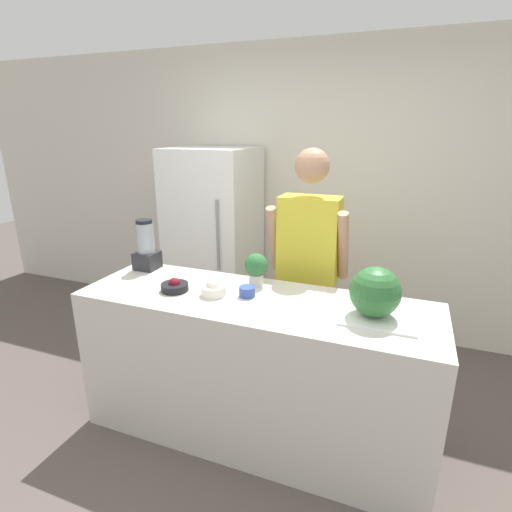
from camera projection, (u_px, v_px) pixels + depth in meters
name	position (u px, v px, depth m)	size (l,w,h in m)	color
ground_plane	(233.00, 468.00, 2.30)	(14.00, 14.00, 0.00)	#564C47
wall_back	(320.00, 193.00, 3.67)	(8.00, 0.06, 2.60)	silver
counter_island	(254.00, 368.00, 2.45)	(2.09, 0.66, 0.93)	beige
refrigerator	(215.00, 241.00, 3.76)	(0.74, 0.74, 1.71)	white
person	(308.00, 271.00, 2.81)	(0.55, 0.27, 1.75)	gray
cutting_board	(378.00, 318.00, 2.06)	(0.38, 0.30, 0.01)	white
watermelon	(375.00, 292.00, 2.04)	(0.26, 0.26, 0.26)	#2D6B33
bowl_cherries	(175.00, 286.00, 2.42)	(0.17, 0.17, 0.08)	black
bowl_cream	(214.00, 289.00, 2.35)	(0.15, 0.15, 0.10)	white
bowl_small_blue	(247.00, 292.00, 2.34)	(0.09, 0.09, 0.06)	#334C9E
blender	(146.00, 248.00, 2.76)	(0.15, 0.15, 0.35)	#28282D
potted_plant	(256.00, 267.00, 2.48)	(0.14, 0.14, 0.20)	beige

